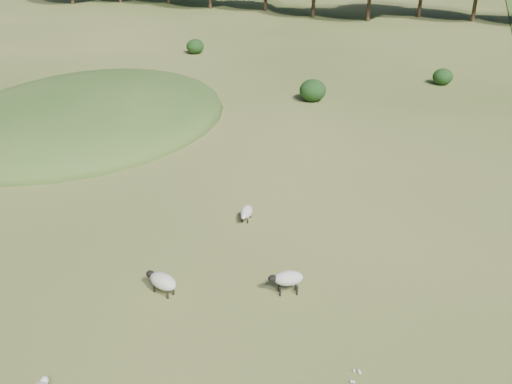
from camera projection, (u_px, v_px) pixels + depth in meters
ground at (310, 102)px, 38.33m from camera, size 160.00×160.00×0.00m
mound at (89, 119)px, 35.31m from camera, size 16.00×20.00×4.00m
shrubs at (300, 71)px, 43.19m from camera, size 23.13×11.93×1.47m
sheep_0 at (162, 281)px, 18.96m from camera, size 1.37×0.86×0.76m
sheep_1 at (287, 279)px, 18.88m from camera, size 1.22×0.91×0.86m
sheep_2 at (246, 212)px, 23.49m from camera, size 0.59×1.10×0.62m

